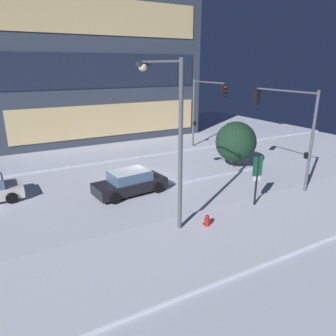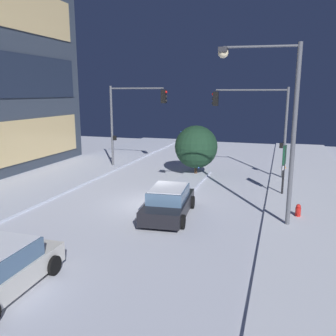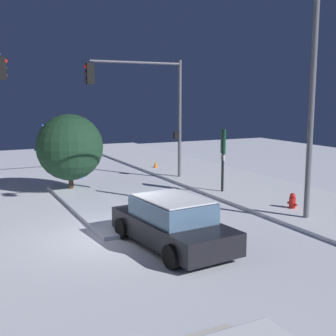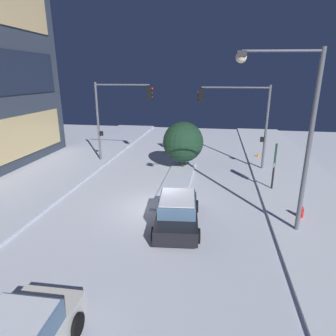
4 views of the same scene
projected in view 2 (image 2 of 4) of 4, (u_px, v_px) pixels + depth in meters
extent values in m
plane|color=silver|center=(154.00, 204.00, 19.42)|extent=(52.00, 52.00, 0.00)
cube|color=silver|center=(321.00, 219.00, 16.88)|extent=(52.00, 5.20, 0.14)
cube|color=silver|center=(27.00, 190.00, 21.93)|extent=(52.00, 5.20, 0.14)
cube|color=silver|center=(184.00, 185.00, 23.16)|extent=(9.00, 1.80, 0.14)
cube|color=black|center=(169.00, 206.00, 17.41)|extent=(4.65, 2.32, 0.66)
cube|color=slate|center=(169.00, 194.00, 17.28)|extent=(2.58, 1.93, 0.60)
cube|color=white|center=(169.00, 187.00, 17.21)|extent=(2.39, 1.80, 0.04)
sphere|color=#F9E5B2|center=(166.00, 193.00, 19.72)|extent=(0.16, 0.16, 0.16)
sphere|color=#F9E5B2|center=(189.00, 195.00, 19.45)|extent=(0.16, 0.16, 0.16)
cylinder|color=black|center=(157.00, 200.00, 19.07)|extent=(0.68, 0.28, 0.66)
cylinder|color=black|center=(192.00, 202.00, 18.67)|extent=(0.68, 0.28, 0.66)
cylinder|color=black|center=(142.00, 219.00, 16.23)|extent=(0.68, 0.28, 0.66)
cylinder|color=black|center=(182.00, 222.00, 15.84)|extent=(0.68, 0.28, 0.66)
cylinder|color=black|center=(53.00, 265.00, 11.86)|extent=(0.67, 0.24, 0.66)
cylinder|color=black|center=(6.00, 258.00, 12.38)|extent=(0.67, 0.24, 0.66)
cylinder|color=#565960|center=(112.00, 127.00, 28.44)|extent=(0.18, 0.18, 6.49)
cylinder|color=#565960|center=(136.00, 88.00, 27.14)|extent=(0.12, 4.38, 0.12)
cube|color=black|center=(164.00, 96.00, 26.61)|extent=(0.32, 0.36, 1.00)
sphere|color=red|center=(166.00, 92.00, 26.49)|extent=(0.20, 0.20, 0.20)
sphere|color=black|center=(166.00, 96.00, 26.55)|extent=(0.20, 0.20, 0.20)
sphere|color=black|center=(166.00, 101.00, 26.62)|extent=(0.20, 0.20, 0.20)
cube|color=black|center=(115.00, 138.00, 28.55)|extent=(0.20, 0.24, 0.36)
cylinder|color=#565960|center=(285.00, 134.00, 24.28)|extent=(0.18, 0.18, 6.35)
cylinder|color=#565960|center=(251.00, 90.00, 24.39)|extent=(0.12, 4.87, 0.12)
cube|color=black|center=(216.00, 99.00, 25.25)|extent=(0.32, 0.36, 1.00)
sphere|color=red|center=(213.00, 94.00, 25.24)|extent=(0.20, 0.20, 0.20)
sphere|color=black|center=(213.00, 99.00, 25.30)|extent=(0.20, 0.20, 0.20)
sphere|color=black|center=(213.00, 103.00, 25.37)|extent=(0.20, 0.20, 0.20)
cube|color=black|center=(281.00, 145.00, 24.51)|extent=(0.20, 0.24, 0.36)
cylinder|color=#565960|center=(293.00, 139.00, 15.30)|extent=(0.20, 0.20, 8.01)
cylinder|color=#565960|center=(261.00, 46.00, 14.79)|extent=(0.46, 3.10, 0.10)
cube|color=#333338|center=(223.00, 50.00, 15.11)|extent=(0.56, 0.36, 0.20)
sphere|color=#F9E5B2|center=(223.00, 53.00, 15.14)|extent=(0.44, 0.44, 0.44)
cylinder|color=red|center=(298.00, 213.00, 17.11)|extent=(0.26, 0.26, 0.56)
sphere|color=red|center=(298.00, 206.00, 17.04)|extent=(0.22, 0.22, 0.22)
cylinder|color=red|center=(298.00, 214.00, 16.94)|extent=(0.12, 0.10, 0.10)
cylinder|color=red|center=(298.00, 212.00, 17.28)|extent=(0.12, 0.10, 0.10)
cylinder|color=black|center=(284.00, 171.00, 20.66)|extent=(0.12, 0.12, 3.01)
cube|color=#144C2D|center=(285.00, 155.00, 20.47)|extent=(0.55, 0.19, 1.12)
cube|color=white|center=(284.00, 168.00, 20.62)|extent=(0.44, 0.16, 0.24)
cylinder|color=#473323|center=(196.00, 170.00, 26.16)|extent=(0.22, 0.22, 0.79)
sphere|color=#193823|center=(196.00, 147.00, 25.80)|extent=(3.11, 3.11, 3.11)
sphere|color=blue|center=(181.00, 132.00, 26.04)|extent=(0.10, 0.10, 0.10)
sphere|color=blue|center=(193.00, 154.00, 27.31)|extent=(0.10, 0.10, 0.10)
sphere|color=blue|center=(199.00, 168.00, 25.37)|extent=(0.10, 0.10, 0.10)
sphere|color=blue|center=(178.00, 146.00, 26.63)|extent=(0.10, 0.10, 0.10)
sphere|color=blue|center=(209.00, 132.00, 26.25)|extent=(0.10, 0.10, 0.10)
cone|color=orange|center=(284.00, 166.00, 28.02)|extent=(0.36, 0.36, 0.55)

